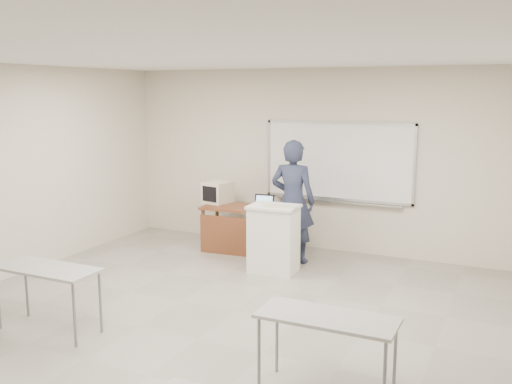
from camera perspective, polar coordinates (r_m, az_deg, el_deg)
The scene contains 10 objects.
floor at distance 6.35m, azimuth -5.84°, elevation -14.47°, with size 7.00×8.00×0.01m, color gray.
whiteboard at distance 9.37m, azimuth 8.21°, elevation 2.94°, with size 2.48×0.10×1.31m.
student_desks at distance 5.07m, azimuth -14.07°, elevation -12.93°, with size 4.40×2.20×0.73m.
instructor_desk at distance 9.33m, azimuth -1.53°, elevation -2.92°, with size 1.35×0.67×0.75m.
podium at distance 8.37m, azimuth 1.78°, elevation -4.66°, with size 0.71×0.52×0.99m.
crt_monitor at distance 9.71m, azimuth -3.81°, elevation -0.03°, with size 0.40×0.44×0.38m.
laptop at distance 9.09m, azimuth 0.67°, elevation -1.48°, with size 0.32×0.30×0.24m.
mouse at distance 9.20m, azimuth 1.98°, elevation -1.59°, with size 0.10×0.07×0.04m, color #989A9E.
keyboard at distance 8.09m, azimuth 2.43°, elevation -1.50°, with size 0.47×0.16×0.03m, color beige.
presenter at distance 8.78m, azimuth 3.70°, elevation -0.94°, with size 0.70×0.46×1.91m, color black.
Camera 1 is at (3.01, -4.93, 2.62)m, focal length 40.00 mm.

